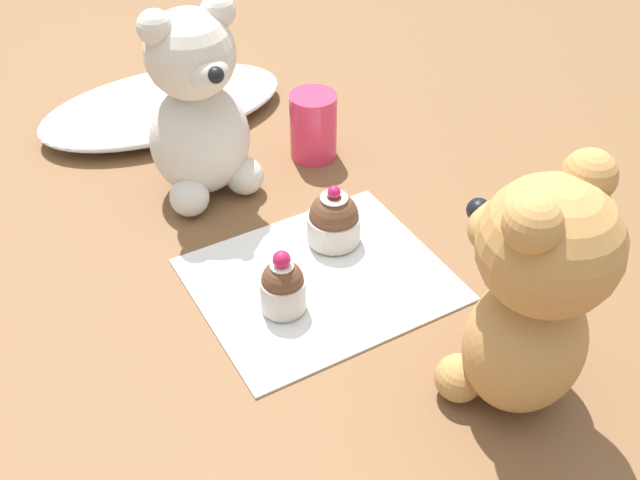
{
  "coord_description": "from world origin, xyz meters",
  "views": [
    {
      "loc": [
        -0.29,
        -0.5,
        0.54
      ],
      "look_at": [
        0.0,
        0.0,
        0.06
      ],
      "focal_mm": 42.0,
      "sensor_mm": 36.0,
      "label": 1
    }
  ],
  "objects_px": {
    "teddy_bear_cream": "(198,110)",
    "cupcake_near_cream_bear": "(334,220)",
    "teddy_bear_tan": "(533,294)",
    "juice_glass": "(313,126)",
    "cupcake_near_tan_bear": "(283,286)"
  },
  "relations": [
    {
      "from": "cupcake_near_cream_bear",
      "to": "cupcake_near_tan_bear",
      "type": "bearing_deg",
      "value": -145.52
    },
    {
      "from": "teddy_bear_tan",
      "to": "juice_glass",
      "type": "height_order",
      "value": "teddy_bear_tan"
    },
    {
      "from": "teddy_bear_cream",
      "to": "cupcake_near_tan_bear",
      "type": "bearing_deg",
      "value": -98.9
    },
    {
      "from": "cupcake_near_cream_bear",
      "to": "cupcake_near_tan_bear",
      "type": "height_order",
      "value": "same"
    },
    {
      "from": "teddy_bear_cream",
      "to": "cupcake_near_cream_bear",
      "type": "height_order",
      "value": "teddy_bear_cream"
    },
    {
      "from": "juice_glass",
      "to": "cupcake_near_cream_bear",
      "type": "bearing_deg",
      "value": -112.16
    },
    {
      "from": "teddy_bear_tan",
      "to": "juice_glass",
      "type": "distance_m",
      "value": 0.43
    },
    {
      "from": "teddy_bear_cream",
      "to": "cupcake_near_tan_bear",
      "type": "height_order",
      "value": "teddy_bear_cream"
    },
    {
      "from": "juice_glass",
      "to": "cupcake_near_tan_bear",
      "type": "bearing_deg",
      "value": -125.36
    },
    {
      "from": "cupcake_near_cream_bear",
      "to": "cupcake_near_tan_bear",
      "type": "xyz_separation_m",
      "value": [
        -0.1,
        -0.07,
        0.0
      ]
    },
    {
      "from": "teddy_bear_tan",
      "to": "cupcake_near_cream_bear",
      "type": "bearing_deg",
      "value": -99.28
    },
    {
      "from": "cupcake_near_cream_bear",
      "to": "cupcake_near_tan_bear",
      "type": "distance_m",
      "value": 0.12
    },
    {
      "from": "cupcake_near_cream_bear",
      "to": "juice_glass",
      "type": "xyz_separation_m",
      "value": [
        0.07,
        0.17,
        0.01
      ]
    },
    {
      "from": "cupcake_near_cream_bear",
      "to": "cupcake_near_tan_bear",
      "type": "relative_size",
      "value": 0.99
    },
    {
      "from": "teddy_bear_cream",
      "to": "teddy_bear_tan",
      "type": "bearing_deg",
      "value": -79.82
    }
  ]
}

